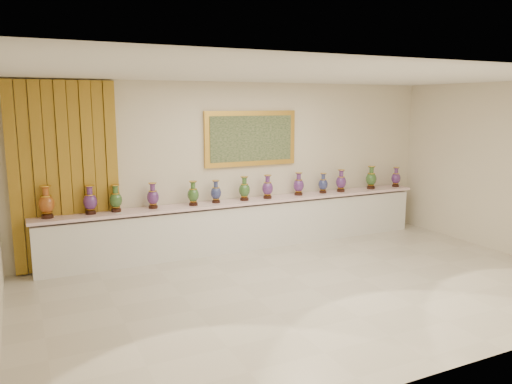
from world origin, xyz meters
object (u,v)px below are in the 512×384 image
vase_0 (46,204)px  vase_1 (90,201)px  counter (246,225)px  vase_2 (116,200)px

vase_0 → vase_1: 0.64m
counter → vase_0: 3.40m
vase_0 → vase_2: bearing=0.5°
vase_0 → vase_1: (0.64, 0.00, -0.02)m
vase_0 → vase_1: bearing=0.2°
counter → vase_1: size_ratio=15.87×
vase_1 → vase_2: size_ratio=1.04×
vase_0 → vase_2: 1.03m
counter → vase_2: bearing=179.6°
vase_0 → vase_1: vase_0 is taller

